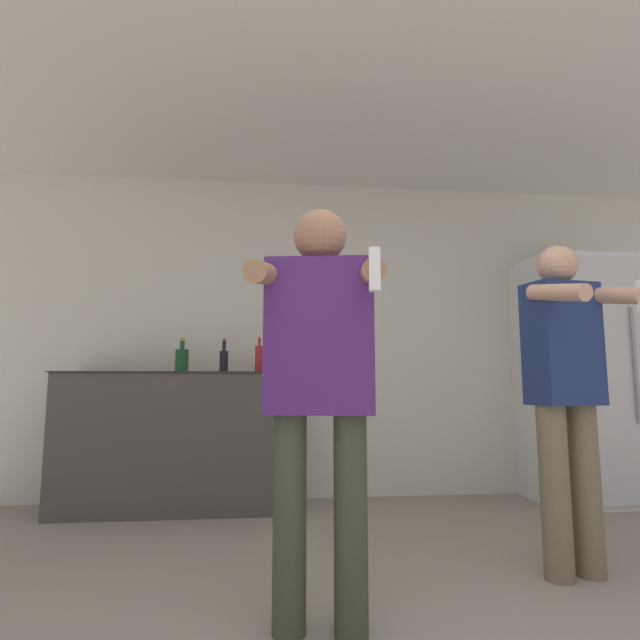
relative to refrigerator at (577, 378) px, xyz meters
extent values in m
cube|color=beige|center=(-1.93, 0.35, 0.34)|extent=(7.00, 0.06, 2.55)
cube|color=silver|center=(-1.93, -1.09, 1.64)|extent=(7.00, 3.34, 0.05)
cube|color=white|center=(0.00, 0.01, 0.00)|extent=(0.74, 0.63, 1.87)
cube|color=silver|center=(0.00, -0.32, 0.00)|extent=(0.71, 0.01, 1.79)
cylinder|color=#99999E|center=(0.24, -0.34, 0.09)|extent=(0.02, 0.02, 0.84)
cube|color=#47423D|center=(-3.04, 0.06, -0.45)|extent=(1.62, 0.52, 0.97)
cube|color=#272421|center=(-3.04, 0.06, 0.04)|extent=(1.65, 0.55, 0.01)
cylinder|color=black|center=(-2.72, -0.01, 0.12)|extent=(0.06, 0.06, 0.15)
cylinder|color=black|center=(-2.72, -0.01, 0.23)|extent=(0.03, 0.03, 0.08)
sphere|color=maroon|center=(-2.72, -0.01, 0.27)|extent=(0.03, 0.03, 0.03)
cylinder|color=maroon|center=(-2.46, -0.01, 0.14)|extent=(0.06, 0.06, 0.19)
cylinder|color=maroon|center=(-2.46, -0.01, 0.26)|extent=(0.02, 0.02, 0.07)
sphere|color=#B29933|center=(-2.46, -0.01, 0.29)|extent=(0.02, 0.02, 0.02)
cylinder|color=#194723|center=(-3.02, -0.01, 0.12)|extent=(0.09, 0.09, 0.16)
cylinder|color=#194723|center=(-3.02, -0.01, 0.24)|extent=(0.03, 0.03, 0.07)
sphere|color=#B29933|center=(-3.02, -0.01, 0.27)|extent=(0.03, 0.03, 0.03)
cylinder|color=#38422D|center=(-2.31, -1.77, -0.54)|extent=(0.12, 0.12, 0.78)
cylinder|color=#38422D|center=(-2.09, -1.81, -0.54)|extent=(0.12, 0.12, 0.78)
cube|color=#4C236B|center=(-2.20, -1.79, 0.14)|extent=(0.44, 0.26, 0.59)
sphere|color=#9E7051|center=(-2.20, -1.79, 0.54)|extent=(0.21, 0.21, 0.21)
cylinder|color=#9E7051|center=(-2.42, -1.93, 0.36)|extent=(0.14, 0.36, 0.14)
cylinder|color=#9E7051|center=(-2.03, -1.99, 0.36)|extent=(0.14, 0.36, 0.14)
cube|color=white|center=(-2.06, -2.16, 0.33)|extent=(0.04, 0.04, 0.14)
cylinder|color=#75664C|center=(-1.05, -1.41, -0.54)|extent=(0.13, 0.13, 0.79)
cylinder|color=#75664C|center=(-0.88, -1.38, -0.54)|extent=(0.13, 0.13, 0.79)
cube|color=navy|center=(-0.97, -1.39, 0.16)|extent=(0.35, 0.25, 0.59)
sphere|color=tan|center=(-0.97, -1.39, 0.55)|extent=(0.19, 0.19, 0.19)
cylinder|color=tan|center=(-1.09, -1.58, 0.37)|extent=(0.14, 0.35, 0.13)
cylinder|color=tan|center=(-0.79, -1.52, 0.37)|extent=(0.14, 0.35, 0.13)
camera|label=1|loc=(-2.39, -3.69, -0.03)|focal=28.00mm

